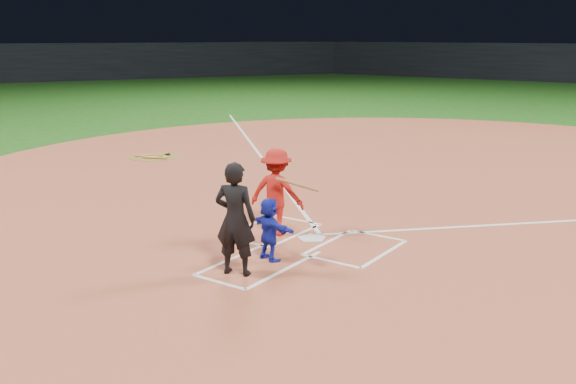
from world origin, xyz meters
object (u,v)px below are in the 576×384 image
Objects in this scene: home_plate at (312,238)px; catcher at (269,229)px; umpire at (235,219)px; batter_at_plate at (277,192)px; on_deck_circle at (155,156)px.

catcher is at bearing 91.06° from home_plate.
umpire is at bearing 89.48° from home_plate.
catcher is 1.55m from batter_at_plate.
batter_at_plate is at bearing -89.12° from umpire.
on_deck_circle is 11.24m from umpire.
catcher is at bearing -110.72° from umpire.
home_plate is 10.00m from on_deck_circle.
umpire reaches higher than batter_at_plate.
on_deck_circle is 9.44m from batter_at_plate.
on_deck_circle is 1.49× the size of catcher.
home_plate reaches higher than on_deck_circle.
home_plate is 2.52m from umpire.
batter_at_plate is at bearing -28.85° from on_deck_circle.
catcher reaches higher than on_deck_circle.
on_deck_circle is 0.88× the size of umpire.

